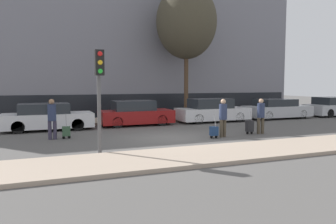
{
  "coord_description": "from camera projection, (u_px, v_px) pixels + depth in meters",
  "views": [
    {
      "loc": [
        -5.29,
        -12.85,
        2.32
      ],
      "look_at": [
        0.53,
        1.8,
        0.95
      ],
      "focal_mm": 35.0,
      "sensor_mm": 36.0,
      "label": 1
    }
  ],
  "objects": [
    {
      "name": "sidewalk_near",
      "position": [
        216.0,
        154.0,
        10.56
      ],
      "size": [
        28.0,
        2.5,
        0.12
      ],
      "color": "tan",
      "rests_on": "ground_plane"
    },
    {
      "name": "parked_car_3",
      "position": [
        277.0,
        109.0,
        21.77
      ],
      "size": [
        4.46,
        1.91,
        1.3
      ],
      "color": "#B7BABF",
      "rests_on": "ground_plane"
    },
    {
      "name": "pedestrian_center",
      "position": [
        223.0,
        116.0,
        14.17
      ],
      "size": [
        0.34,
        0.34,
        1.66
      ],
      "rotation": [
        0.0,
        0.0,
        0.28
      ],
      "color": "#4C4233",
      "rests_on": "ground_plane"
    },
    {
      "name": "trolley_right",
      "position": [
        250.0,
        126.0,
        15.01
      ],
      "size": [
        0.34,
        0.29,
        1.17
      ],
      "color": "#262628",
      "rests_on": "ground_plane"
    },
    {
      "name": "building_facade",
      "position": [
        115.0,
        46.0,
        23.5
      ],
      "size": [
        28.0,
        3.04,
        10.05
      ],
      "color": "slate",
      "rests_on": "ground_plane"
    },
    {
      "name": "sidewalk_far",
      "position": [
        130.0,
        120.0,
        20.52
      ],
      "size": [
        28.0,
        3.0,
        0.12
      ],
      "color": "tan",
      "rests_on": "ground_plane"
    },
    {
      "name": "parked_car_4",
      "position": [
        333.0,
        107.0,
        23.49
      ],
      "size": [
        4.09,
        1.86,
        1.36
      ],
      "color": "#B7BABF",
      "rests_on": "ground_plane"
    },
    {
      "name": "parked_car_1",
      "position": [
        136.0,
        114.0,
        18.2
      ],
      "size": [
        4.02,
        1.74,
        1.38
      ],
      "color": "maroon",
      "rests_on": "ground_plane"
    },
    {
      "name": "traffic_light",
      "position": [
        99.0,
        80.0,
        10.36
      ],
      "size": [
        0.28,
        0.47,
        3.38
      ],
      "color": "#515154",
      "rests_on": "ground_plane"
    },
    {
      "name": "trolley_center",
      "position": [
        214.0,
        131.0,
        13.89
      ],
      "size": [
        0.34,
        0.29,
        1.04
      ],
      "color": "navy",
      "rests_on": "ground_plane"
    },
    {
      "name": "trolley_left",
      "position": [
        66.0,
        131.0,
        13.79
      ],
      "size": [
        0.34,
        0.29,
        1.06
      ],
      "color": "#335138",
      "rests_on": "ground_plane"
    },
    {
      "name": "pedestrian_left",
      "position": [
        52.0,
        117.0,
        13.55
      ],
      "size": [
        0.35,
        0.34,
        1.69
      ],
      "rotation": [
        0.0,
        0.0,
        3.09
      ],
      "color": "#383347",
      "rests_on": "ground_plane"
    },
    {
      "name": "ground_plane",
      "position": [
        172.0,
        138.0,
        14.04
      ],
      "size": [
        80.0,
        80.0,
        0.0
      ],
      "primitive_type": "plane",
      "color": "#565451"
    },
    {
      "name": "parked_car_2",
      "position": [
        212.0,
        111.0,
        19.87
      ],
      "size": [
        4.44,
        1.73,
        1.41
      ],
      "color": "silver",
      "rests_on": "ground_plane"
    },
    {
      "name": "bare_tree_near_crossing",
      "position": [
        186.0,
        22.0,
        21.49
      ],
      "size": [
        3.99,
        3.99,
        8.7
      ],
      "color": "#4C3826",
      "rests_on": "sidewalk_far"
    },
    {
      "name": "pedestrian_right",
      "position": [
        261.0,
        114.0,
        15.08
      ],
      "size": [
        0.35,
        0.34,
        1.63
      ],
      "rotation": [
        0.0,
        0.0,
        -0.15
      ],
      "color": "#4C4233",
      "rests_on": "ground_plane"
    },
    {
      "name": "parked_car_0",
      "position": [
        47.0,
        117.0,
        16.33
      ],
      "size": [
        4.33,
        1.79,
        1.34
      ],
      "color": "silver",
      "rests_on": "ground_plane"
    }
  ]
}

